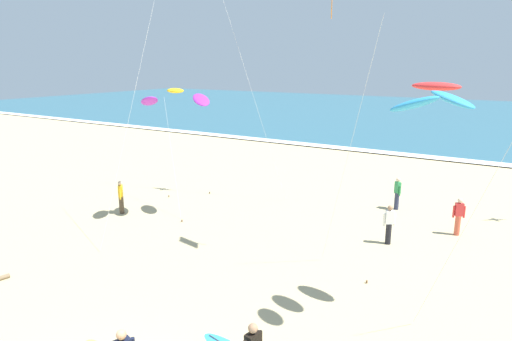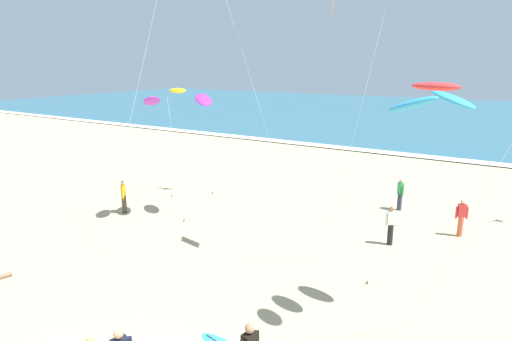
% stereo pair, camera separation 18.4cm
% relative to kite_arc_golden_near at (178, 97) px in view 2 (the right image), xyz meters
% --- Properties ---
extents(ocean_water, '(160.00, 60.00, 0.08)m').
position_rel_kite_arc_golden_near_xyz_m(ocean_water, '(6.54, 49.61, -5.46)').
color(ocean_water, '#2D6075').
rests_on(ocean_water, ground).
extents(shoreline_foam, '(160.00, 1.43, 0.01)m').
position_rel_kite_arc_golden_near_xyz_m(shoreline_foam, '(6.54, 19.91, -5.41)').
color(shoreline_foam, white).
rests_on(shoreline_foam, ocean_water).
extents(kite_arc_golden_near, '(4.23, 3.80, 5.88)m').
position_rel_kite_arc_golden_near_xyz_m(kite_arc_golden_near, '(0.00, 0.00, 0.00)').
color(kite_arc_golden_near, purple).
rests_on(kite_arc_golden_near, ground).
extents(kite_arc_scarlet_far, '(2.92, 2.73, 6.49)m').
position_rel_kite_arc_golden_near_xyz_m(kite_arc_scarlet_far, '(11.02, -3.11, 0.64)').
color(kite_arc_scarlet_far, '#2D99DB').
rests_on(kite_arc_scarlet_far, ground).
extents(bystander_white_top, '(0.43, 0.32, 1.59)m').
position_rel_kite_arc_golden_near_xyz_m(bystander_white_top, '(8.88, 2.08, -4.69)').
color(bystander_white_top, black).
rests_on(bystander_white_top, ground).
extents(bystander_green_top, '(0.38, 0.38, 1.59)m').
position_rel_kite_arc_golden_near_xyz_m(bystander_green_top, '(8.04, 6.52, -4.69)').
color(bystander_green_top, '#2D334C').
rests_on(bystander_green_top, ground).
extents(bystander_red_top, '(0.46, 0.30, 1.59)m').
position_rel_kite_arc_golden_near_xyz_m(bystander_red_top, '(11.04, 4.50, -4.69)').
color(bystander_red_top, '#D8593F').
rests_on(bystander_red_top, ground).
extents(bystander_yellow_top, '(0.35, 0.40, 1.59)m').
position_rel_kite_arc_golden_near_xyz_m(bystander_yellow_top, '(-2.84, -0.92, -4.69)').
color(bystander_yellow_top, '#4C3D2D').
rests_on(bystander_yellow_top, ground).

